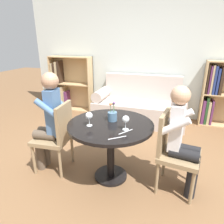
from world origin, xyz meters
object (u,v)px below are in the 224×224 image
Objects in this scene: bookshelf_right at (222,94)px; person_left at (49,121)px; bookshelf_left at (67,85)px; flower_vase at (112,115)px; chair_left at (57,134)px; person_right at (183,140)px; wine_glass_right at (126,120)px; couch at (139,106)px; wine_glass_left at (89,116)px; chair_right at (173,149)px.

person_left is at bearing -135.90° from bookshelf_right.
bookshelf_left is 5.12× the size of flower_vase.
person_left is (-0.09, -0.01, 0.17)m from chair_left.
chair_left is (-2.22, -2.22, -0.13)m from bookshelf_right.
person_left is 1.57m from person_right.
bookshelf_left is at bearing 131.35° from wine_glass_right.
couch is at bearing -8.41° from bookshelf_left.
wine_glass_left is (0.49, -0.09, 0.34)m from chair_left.
bookshelf_left is at bearing 130.78° from flower_vase.
chair_left is at bearing 100.62° from person_right.
wine_glass_right is (-1.32, -2.29, 0.21)m from bookshelf_right.
person_right is at bearing 11.65° from wine_glass_right.
couch reaches higher than chair_right.
bookshelf_left is at bearing -157.96° from chair_left.
flower_vase is (1.81, -2.09, 0.22)m from bookshelf_left.
wine_glass_left is at bearing -95.71° from couch.
wine_glass_left is (0.58, -0.08, 0.16)m from person_left.
wine_glass_right is (0.40, 0.02, -0.00)m from wine_glass_left.
chair_right is (1.39, 0.08, 0.00)m from chair_left.
person_right reaches higher than chair_left.
person_left reaches higher than bookshelf_left.
wine_glass_left is (-0.20, -2.04, 0.52)m from couch.
bookshelf_right is 1.04× the size of person_right.
wine_glass_right is at bearing -84.38° from couch.
person_right is (1.48, 0.05, 0.14)m from chair_left.
bookshelf_left is 3.33m from bookshelf_right.
flower_vase reaches higher than chair_right.
person_right is 1.02m from wine_glass_left.
couch is 1.89m from flower_vase.
bookshelf_left is at bearing 58.04° from chair_right.
chair_right is at bearing -3.82° from flower_vase.
chair_left is 0.96m from wine_glass_right.
bookshelf_left reaches higher than chair_left.
couch is at bearing 155.69° from chair_left.
person_left is 5.21× the size of flower_vase.
person_right is 4.92× the size of flower_vase.
bookshelf_left is at bearing -179.97° from bookshelf_right.
wine_glass_right is (2.01, -2.29, 0.27)m from bookshelf_left.
chair_left is at bearing -134.94° from bookshelf_right.
person_right reaches higher than flower_vase.
couch is at bearing 95.62° from wine_glass_right.
chair_left is 0.20m from person_left.
person_left is at bearing -86.84° from chair_left.
flower_vase is (-1.53, -2.10, 0.17)m from bookshelf_right.
flower_vase is (0.20, 0.21, -0.04)m from wine_glass_left.
flower_vase is (-0.20, 0.19, -0.04)m from wine_glass_right.
person_right is 7.70× the size of wine_glass_right.
chair_right is at bearing 88.49° from chair_left.
bookshelf_right is at bearing 130.38° from chair_left.
chair_right is 0.98m from wine_glass_left.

